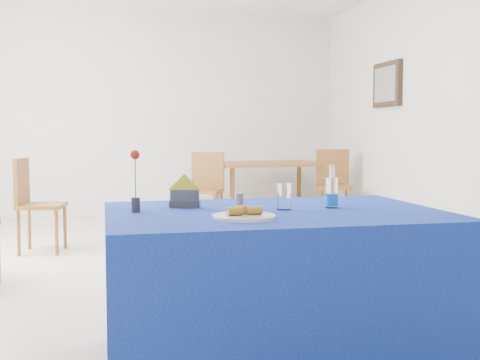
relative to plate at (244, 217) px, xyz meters
name	(u,v)px	position (x,y,z in m)	size (l,w,h in m)	color
floor	(200,269)	(0.18, 2.37, -0.77)	(7.00, 7.00, 0.00)	beige
room_shell	(199,57)	(0.18, 2.37, 0.98)	(7.00, 7.00, 7.00)	silver
picture_frame	(387,84)	(2.65, 3.97, 0.93)	(0.06, 0.64, 0.52)	black
picture_art	(385,84)	(2.62, 3.97, 0.93)	(0.02, 0.52, 0.40)	#998C66
plate	(244,217)	(0.00, 0.00, 0.00)	(0.28, 0.28, 0.01)	white
drinking_glass	(284,196)	(0.26, 0.25, 0.06)	(0.07, 0.07, 0.13)	white
salt_shaker	(239,202)	(0.03, 0.24, 0.04)	(0.03, 0.03, 0.09)	slate
pepper_shaker	(240,202)	(0.04, 0.27, 0.04)	(0.03, 0.03, 0.09)	slate
blue_table	(274,288)	(0.21, 0.23, -0.39)	(1.60, 1.10, 0.76)	navy
water_bottle	(332,193)	(0.52, 0.28, 0.06)	(0.06, 0.06, 0.21)	white
napkin_holder	(185,198)	(-0.20, 0.45, 0.04)	(0.16, 0.09, 0.17)	#343439
rose_vase	(135,183)	(-0.45, 0.31, 0.13)	(0.04, 0.04, 0.29)	#232327
oak_table	(268,168)	(1.52, 5.10, -0.09)	(1.52, 1.05, 0.76)	#925E2A
chair_bg_left	(206,184)	(0.60, 4.59, -0.25)	(0.54, 0.54, 0.90)	brown
chair_bg_right	(333,180)	(2.23, 4.58, -0.23)	(0.51, 0.51, 0.93)	brown
chair_win_b	(33,198)	(-1.25, 3.41, -0.25)	(0.46, 0.46, 0.90)	brown
banana_pieces	(243,210)	(0.00, 0.01, 0.03)	(0.16, 0.11, 0.04)	gold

